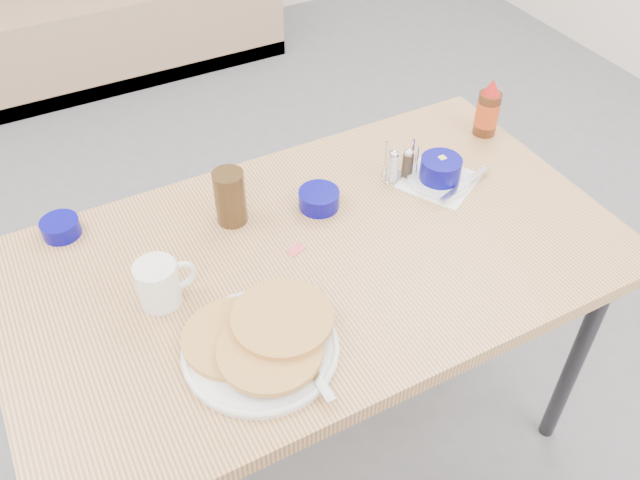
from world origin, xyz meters
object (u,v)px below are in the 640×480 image
booth_bench (86,5)px  dining_table (316,273)px  coffee_mug (160,283)px  grits_setting (440,172)px  condiment_caddy (400,166)px  pancake_plate (261,342)px  amber_tumbler (230,197)px  butter_bowl (319,199)px  syrup_bottle (488,111)px  creamer_bowl (61,228)px

booth_bench → dining_table: 2.56m
dining_table → coffee_mug: size_ratio=10.69×
dining_table → grits_setting: size_ratio=5.60×
condiment_caddy → dining_table: bearing=-137.0°
pancake_plate → condiment_caddy: size_ratio=3.30×
amber_tumbler → grits_setting: bearing=-12.1°
coffee_mug → condiment_caddy: 0.68m
coffee_mug → butter_bowl: (0.44, 0.12, -0.03)m
amber_tumbler → syrup_bottle: 0.76m
dining_table → booth_bench: bearing=90.0°
pancake_plate → coffee_mug: bearing=120.9°
creamer_bowl → butter_bowl: size_ratio=0.89×
creamer_bowl → syrup_bottle: syrup_bottle is taller
creamer_bowl → butter_bowl: 0.61m
grits_setting → condiment_caddy: bearing=141.0°
butter_bowl → amber_tumbler: (-0.21, 0.05, 0.05)m
booth_bench → pancake_plate: bearing=-94.6°
dining_table → syrup_bottle: size_ratio=8.40×
amber_tumbler → syrup_bottle: bearing=0.9°
creamer_bowl → butter_bowl: butter_bowl is taller
grits_setting → butter_bowl: grits_setting is taller
pancake_plate → amber_tumbler: amber_tumbler is taller
dining_table → butter_bowl: (0.08, 0.15, 0.08)m
booth_bench → pancake_plate: size_ratio=5.73×
booth_bench → condiment_caddy: 2.44m
grits_setting → amber_tumbler: bearing=167.9°
pancake_plate → creamer_bowl: bearing=117.5°
booth_bench → dining_table: size_ratio=1.36×
condiment_caddy → grits_setting: bearing=-21.4°
coffee_mug → grits_setting: (0.75, 0.06, -0.02)m
booth_bench → pancake_plate: (-0.22, -2.72, 0.43)m
amber_tumbler → condiment_caddy: amber_tumbler is taller
amber_tumbler → dining_table: bearing=-58.6°
coffee_mug → booth_bench: bearing=82.0°
syrup_bottle → creamer_bowl: bearing=173.6°
booth_bench → coffee_mug: bearing=-98.0°
grits_setting → amber_tumbler: 0.54m
booth_bench → coffee_mug: (-0.35, -2.50, 0.46)m
syrup_bottle → coffee_mug: bearing=-169.6°
creamer_bowl → grits_setting: bearing=-15.7°
creamer_bowl → butter_bowl: bearing=-18.4°
creamer_bowl → amber_tumbler: (0.37, -0.14, 0.05)m
coffee_mug → condiment_caddy: bearing=10.3°
booth_bench → grits_setting: (0.40, -2.45, 0.44)m
booth_bench → creamer_bowl: size_ratio=21.28×
condiment_caddy → syrup_bottle: syrup_bottle is taller
booth_bench → coffee_mug: 2.57m
amber_tumbler → booth_bench: bearing=87.0°
dining_table → pancake_plate: pancake_plate is taller
booth_bench → grits_setting: booth_bench is taller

